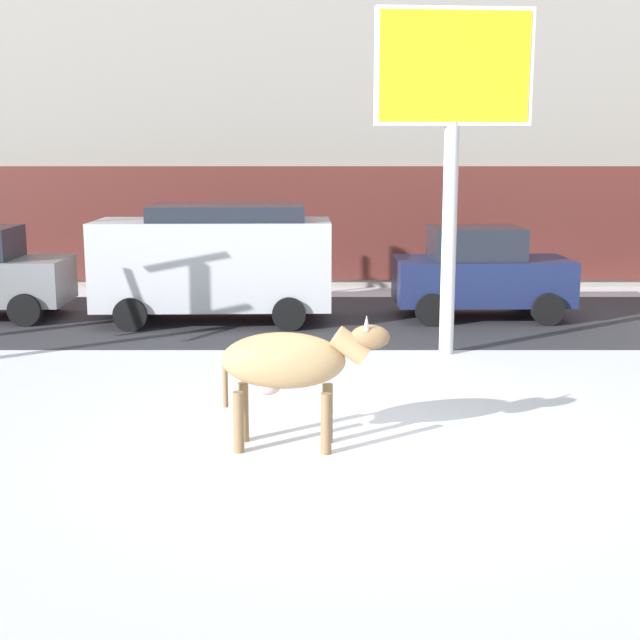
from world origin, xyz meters
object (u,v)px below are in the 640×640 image
car_navy_hatchback (479,273)px  billboard (452,89)px  car_silver_van (214,260)px  cow_tan (289,363)px

car_navy_hatchback → billboard: bearing=-109.1°
car_silver_van → cow_tan: bearing=-77.1°
car_navy_hatchback → car_silver_van: bearing=-175.8°
billboard → cow_tan: bearing=-117.4°
billboard → car_navy_hatchback: (1.13, 3.26, -3.39)m
car_silver_van → car_navy_hatchback: size_ratio=1.31×
billboard → car_silver_van: billboard is taller
billboard → car_navy_hatchback: billboard is taller
cow_tan → car_navy_hatchback: 8.77m
billboard → car_navy_hatchback: size_ratio=1.57×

